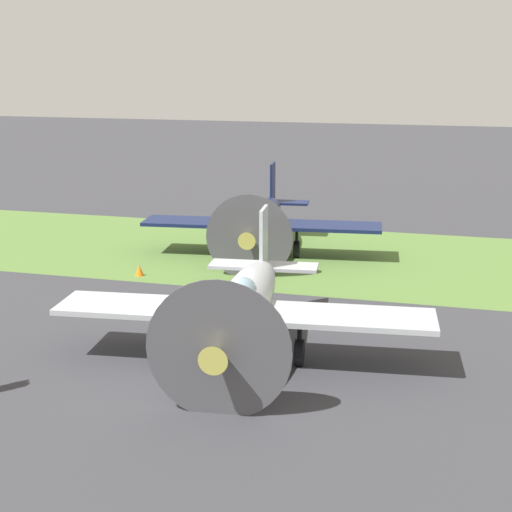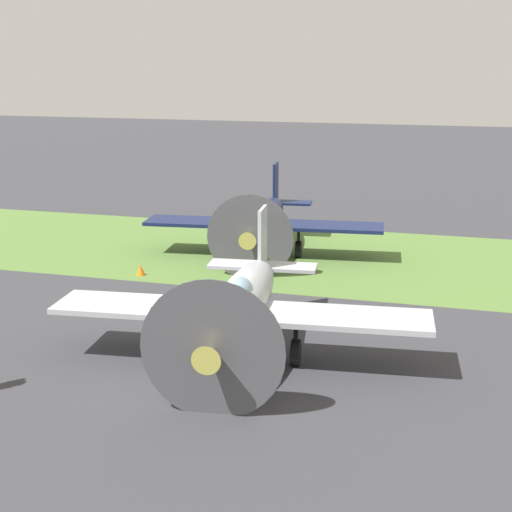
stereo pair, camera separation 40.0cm
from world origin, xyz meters
name	(u,v)px [view 1 (the left image)]	position (x,y,z in m)	size (l,w,h in m)	color
ground_plane	(196,357)	(0.00, 0.00, 0.00)	(160.00, 160.00, 0.00)	#38383D
grass_verge	(288,254)	(0.00, -11.90, 0.00)	(120.00, 11.00, 0.01)	#567A38
airplane_lead	(245,303)	(-1.33, -0.39, 1.58)	(10.62, 8.42, 3.77)	#B2B7BC
airplane_wingman	(262,219)	(1.09, -11.73, 1.53)	(10.27, 8.15, 3.64)	#141E47
runway_marker_cone	(139,270)	(4.86, -7.22, 0.22)	(0.36, 0.36, 0.44)	orange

